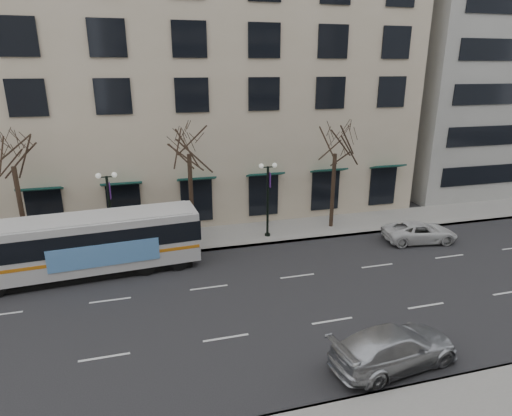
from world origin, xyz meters
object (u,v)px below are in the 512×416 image
object	(u,v)px
tree_far_left	(10,150)
white_pickup	(420,232)
tree_far_right	(336,140)
silver_car	(395,347)
lamp_post_right	(268,197)
city_bus	(86,244)
lamp_post_left	(110,209)
tree_far_mid	(188,139)

from	to	relation	value
tree_far_left	white_pickup	xyz separation A→B (m)	(24.65, -3.86, -6.03)
tree_far_right	silver_car	world-z (taller)	tree_far_right
lamp_post_right	white_pickup	size ratio (longest dim) A/B	1.08
tree_far_left	city_bus	xyz separation A→B (m)	(3.73, -3.15, -4.84)
lamp_post_left	city_bus	bearing A→B (deg)	-116.55
tree_far_mid	lamp_post_left	size ratio (longest dim) A/B	1.64
city_bus	white_pickup	bearing A→B (deg)	-6.30
lamp_post_left	white_pickup	world-z (taller)	lamp_post_left
tree_far_mid	city_bus	distance (m)	8.64
lamp_post_left	white_pickup	distance (m)	20.04
tree_far_left	tree_far_mid	bearing A→B (deg)	0.00
city_bus	white_pickup	world-z (taller)	city_bus
silver_car	city_bus	bearing A→B (deg)	39.42
white_pickup	tree_far_right	bearing A→B (deg)	58.21
tree_far_left	city_bus	size ratio (longest dim) A/B	0.66
lamp_post_left	white_pickup	bearing A→B (deg)	-9.43
lamp_post_right	city_bus	size ratio (longest dim) A/B	0.41
tree_far_right	city_bus	world-z (taller)	tree_far_right
tree_far_mid	lamp_post_left	distance (m)	6.40
tree_far_left	tree_far_mid	xyz separation A→B (m)	(10.00, 0.00, 0.21)
silver_car	white_pickup	distance (m)	13.69
tree_far_mid	tree_far_right	bearing A→B (deg)	-0.00
tree_far_right	lamp_post_right	size ratio (longest dim) A/B	1.55
tree_far_left	tree_far_mid	distance (m)	10.00
tree_far_left	white_pickup	size ratio (longest dim) A/B	1.73
tree_far_mid	silver_car	distance (m)	16.85
tree_far_mid	tree_far_right	world-z (taller)	tree_far_mid
lamp_post_left	tree_far_left	bearing A→B (deg)	173.17
tree_far_mid	white_pickup	bearing A→B (deg)	-14.77
tree_far_right	city_bus	distance (m)	17.19
tree_far_left	lamp_post_right	world-z (taller)	tree_far_left
lamp_post_right	city_bus	world-z (taller)	lamp_post_right
tree_far_left	tree_far_right	xyz separation A→B (m)	(20.00, 0.00, -0.28)
lamp_post_right	silver_car	distance (m)	14.10
city_bus	silver_car	xyz separation A→B (m)	(12.30, -11.34, -1.08)
lamp_post_right	silver_car	world-z (taller)	lamp_post_right
city_bus	lamp_post_left	bearing A→B (deg)	59.10
tree_far_right	lamp_post_right	world-z (taller)	tree_far_right
tree_far_mid	tree_far_right	xyz separation A→B (m)	(10.00, -0.00, -0.48)
tree_far_left	lamp_post_right	xyz separation A→B (m)	(15.01, -0.60, -3.75)
silver_car	lamp_post_right	bearing A→B (deg)	-3.69
city_bus	tree_far_left	bearing A→B (deg)	135.49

